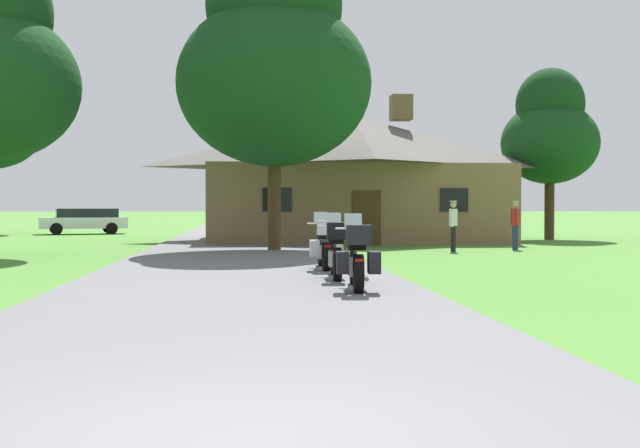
% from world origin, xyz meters
% --- Properties ---
extents(ground_plane, '(500.00, 500.00, 0.00)m').
position_xyz_m(ground_plane, '(0.00, 20.00, 0.00)').
color(ground_plane, '#4C8433').
extents(asphalt_driveway, '(6.40, 80.00, 0.06)m').
position_xyz_m(asphalt_driveway, '(0.00, 18.00, 0.03)').
color(asphalt_driveway, slate).
rests_on(asphalt_driveway, ground).
extents(motorcycle_green_nearest_to_camera, '(0.81, 2.08, 1.30)m').
position_xyz_m(motorcycle_green_nearest_to_camera, '(1.98, 8.51, 0.61)').
color(motorcycle_green_nearest_to_camera, black).
rests_on(motorcycle_green_nearest_to_camera, asphalt_driveway).
extents(motorcycle_blue_second_in_row, '(0.66, 2.08, 1.30)m').
position_xyz_m(motorcycle_blue_second_in_row, '(1.89, 10.74, 0.62)').
color(motorcycle_blue_second_in_row, black).
rests_on(motorcycle_blue_second_in_row, asphalt_driveway).
extents(motorcycle_green_farthest_in_row, '(0.72, 2.08, 1.30)m').
position_xyz_m(motorcycle_green_farthest_in_row, '(1.89, 13.03, 0.61)').
color(motorcycle_green_farthest_in_row, black).
rests_on(motorcycle_green_farthest_in_row, asphalt_driveway).
extents(stone_lodge, '(12.96, 9.07, 6.39)m').
position_xyz_m(stone_lodge, '(4.73, 29.29, 2.83)').
color(stone_lodge, brown).
rests_on(stone_lodge, ground).
extents(bystander_red_shirt_near_lodge, '(0.39, 0.46, 1.69)m').
position_xyz_m(bystander_red_shirt_near_lodge, '(9.36, 21.51, 0.95)').
color(bystander_red_shirt_near_lodge, navy).
rests_on(bystander_red_shirt_near_lodge, ground).
extents(bystander_white_shirt_beside_signpost, '(0.35, 0.51, 1.69)m').
position_xyz_m(bystander_white_shirt_beside_signpost, '(6.91, 20.52, 0.95)').
color(bystander_white_shirt_beside_signpost, black).
rests_on(bystander_white_shirt_beside_signpost, ground).
extents(tree_by_lodge_front, '(6.45, 6.45, 10.56)m').
position_xyz_m(tree_by_lodge_front, '(1.06, 21.36, 6.33)').
color(tree_by_lodge_front, '#422D19').
rests_on(tree_by_lodge_front, ground).
extents(tree_right_of_lodge, '(4.39, 4.39, 7.79)m').
position_xyz_m(tree_right_of_lodge, '(13.91, 29.83, 4.90)').
color(tree_right_of_lodge, '#422D19').
rests_on(tree_right_of_lodge, ground).
extents(parked_white_suv_far_left, '(4.92, 2.98, 1.40)m').
position_xyz_m(parked_white_suv_far_left, '(-8.67, 39.20, 0.78)').
color(parked_white_suv_far_left, silver).
rests_on(parked_white_suv_far_left, ground).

